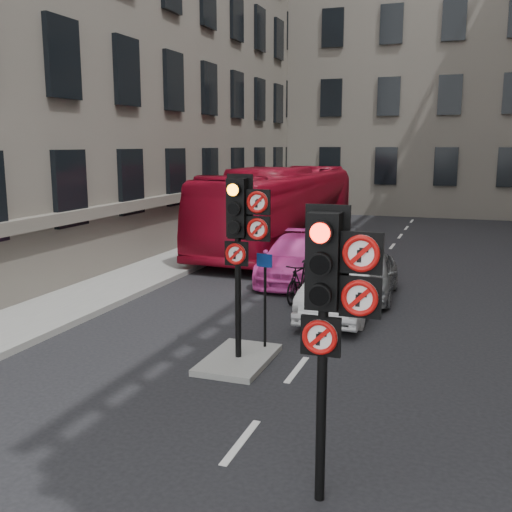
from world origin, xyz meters
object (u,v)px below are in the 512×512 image
Objects in this scene: signal_near at (331,293)px; car_white at (344,287)px; car_silver at (369,275)px; bus_red at (280,208)px; info_sign at (265,287)px; signal_far at (242,227)px; motorcyclist at (351,268)px; motorcycle at (300,281)px; car_pink at (296,258)px.

car_white is at bearing 99.94° from signal_near.
car_silver is 0.30× the size of bus_red.
car_white is 2.18× the size of info_sign.
signal_far is at bearing -97.01° from info_sign.
motorcyclist is (1.15, 5.18, -1.71)m from signal_far.
bus_red is 6.06× the size of motorcyclist.
car_silver is at bearing 81.19° from car_white.
bus_red is (-4.40, 8.74, 0.97)m from car_white.
bus_red reaches higher than motorcycle.
motorcyclist is (-1.45, 9.18, -1.59)m from signal_near.
motorcycle is (-1.38, 0.86, -0.16)m from car_white.
motorcyclist reaches higher than car_silver.
car_white is (-1.43, 8.13, -1.88)m from signal_near.
car_pink is at bearing 97.80° from signal_far.
motorcyclist is at bearing -57.22° from bus_red.
signal_far reaches higher than car_pink.
signal_near is 0.98× the size of car_silver.
signal_near reaches higher than car_silver.
signal_near is at bearing -56.98° from signal_far.
info_sign reaches higher than motorcyclist.
signal_near is at bearing -77.64° from car_pink.
bus_red is 8.88m from motorcyclist.
signal_near reaches higher than info_sign.
car_pink is 2.67m from motorcycle.
info_sign is (0.41, -4.26, 0.84)m from motorcycle.
motorcyclist is at bearing 98.96° from signal_near.
info_sign is at bearing 116.72° from signal_near.
car_pink reaches higher than motorcycle.
motorcycle is (-1.71, -1.11, -0.07)m from car_silver.
signal_near is 5.44m from info_sign.
car_white is (-0.33, -1.97, 0.08)m from car_silver.
bus_red is (-3.22, 12.87, -1.03)m from signal_far.
motorcycle is 4.36m from info_sign.
signal_near is at bearing -79.40° from car_white.
car_pink is 2.61× the size of motorcycle.
car_white is 9.83m from bus_red.
signal_far reaches higher than signal_near.
signal_near is 17.87m from bus_red.
car_silver is 2.91m from car_pink.
car_pink is 3.22m from motorcyclist.
motorcyclist is (1.35, 0.18, 0.44)m from motorcycle.
signal_far is 5.58m from motorcyclist.
bus_red is at bearing 122.89° from car_silver.
info_sign is at bearing 73.88° from signal_far.
motorcycle is at bearing 104.67° from info_sign.
bus_red is at bearing 109.04° from signal_near.
motorcycle is 1.44m from motorcyclist.
info_sign is at bearing -105.15° from car_white.
motorcycle is at bearing -65.85° from bus_red.
car_silver is at bearing -116.21° from motorcyclist.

